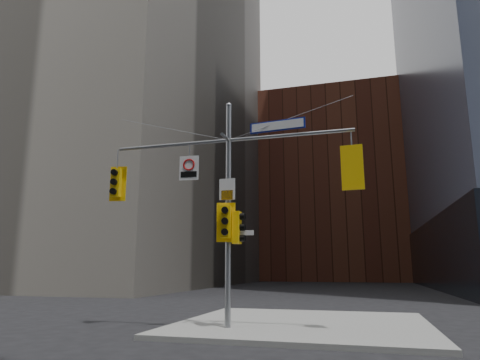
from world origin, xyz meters
The scene contains 13 objects.
ground centered at (0.00, 0.00, 0.00)m, with size 160.00×160.00×0.00m, color black.
sidewalk_corner centered at (2.00, 4.00, 0.07)m, with size 8.00×8.00×0.15m, color gray.
brick_midrise centered at (0.00, 58.00, 14.00)m, with size 26.00×20.00×28.00m, color brown.
signal_assembly centered at (0.00, 1.99, 4.42)m, with size 8.00×0.80×7.30m.
traffic_light_west_arm centered at (-4.10, 2.01, 4.80)m, with size 0.59×0.50×1.23m.
traffic_light_east_arm centered at (3.88, 1.99, 4.80)m, with size 0.65×0.53×1.35m.
traffic_light_pole_side centered at (0.32, 2.00, 3.14)m, with size 0.39×0.33×1.01m.
traffic_light_pole_front centered at (0.00, 1.73, 3.30)m, with size 0.58×0.53×1.23m.
street_sign_blade centered at (1.62, 2.00, 6.35)m, with size 1.81×0.22×0.35m.
regulatory_sign_arm centered at (-1.37, 1.97, 5.18)m, with size 0.65×0.11×0.82m.
regulatory_sign_pole centered at (0.00, 1.88, 4.33)m, with size 0.52×0.05×0.68m.
street_blade_ew centered at (0.45, 2.00, 2.97)m, with size 0.75×0.06×0.15m.
street_blade_ns centered at (0.00, 2.45, 2.78)m, with size 0.08×0.82×0.16m.
Camera 1 is at (4.05, -10.81, 1.93)m, focal length 32.00 mm.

